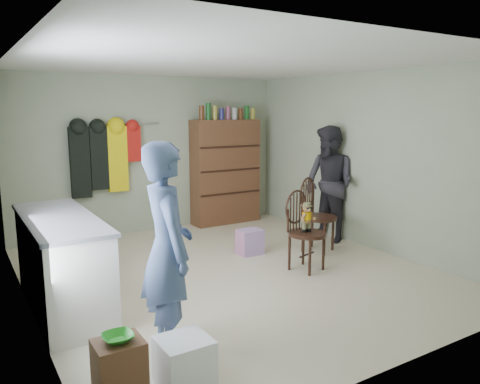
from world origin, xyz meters
TOP-DOWN VIEW (x-y plane):
  - ground_plane at (0.00, 0.00)m, footprint 5.00×5.00m
  - room_walls at (0.00, 0.53)m, footprint 5.00×5.00m
  - counter at (-1.95, 0.00)m, footprint 0.64×1.86m
  - stool at (-1.96, -1.83)m, footprint 0.32×0.27m
  - bowl at (-1.96, -1.83)m, footprint 0.21×0.21m
  - plastic_tub at (-1.49, -1.85)m, footprint 0.37×0.35m
  - chair_front at (0.83, -0.35)m, footprint 0.54×0.54m
  - chair_far at (1.47, 0.18)m, footprint 0.62×0.62m
  - striped_bag at (0.60, 0.51)m, footprint 0.33×0.26m
  - person_left at (-1.39, -1.34)m, footprint 0.48×0.68m
  - person_right at (2.00, 0.48)m, footprint 0.67×0.86m
  - dresser at (1.25, 2.30)m, footprint 1.20×0.39m
  - coat_rack at (-0.83, 2.38)m, footprint 1.42×0.12m

SIDE VIEW (x-z plane):
  - ground_plane at x=0.00m, z-range 0.00..0.00m
  - striped_bag at x=0.60m, z-range 0.00..0.34m
  - plastic_tub at x=-1.49m, z-range 0.00..0.35m
  - stool at x=-1.96m, z-range 0.00..0.46m
  - counter at x=-1.95m, z-range 0.00..0.94m
  - bowl at x=-1.96m, z-range 0.46..0.51m
  - chair_far at x=1.47m, z-range 0.04..1.08m
  - chair_front at x=0.83m, z-range 0.07..1.06m
  - person_left at x=-1.39m, z-range 0.00..1.73m
  - person_right at x=2.00m, z-range 0.00..1.74m
  - dresser at x=1.25m, z-range -0.12..1.95m
  - coat_rack at x=-0.83m, z-range 0.70..1.80m
  - room_walls at x=0.00m, z-range -0.92..4.08m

